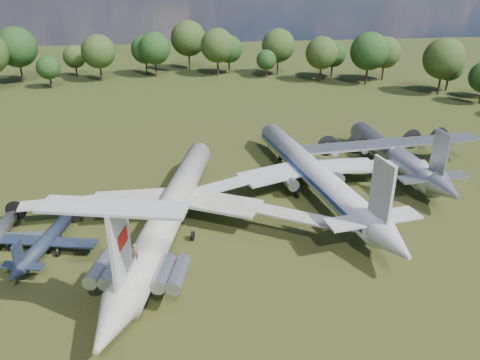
{
  "coord_description": "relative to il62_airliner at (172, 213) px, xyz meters",
  "views": [
    {
      "loc": [
        1.38,
        -53.82,
        29.81
      ],
      "look_at": [
        8.62,
        -0.46,
        5.0
      ],
      "focal_mm": 35.0,
      "sensor_mm": 36.0,
      "label": 1
    }
  ],
  "objects": [
    {
      "name": "ground",
      "position": [
        0.11,
        3.32,
        -2.43
      ],
      "size": [
        300.0,
        300.0,
        0.0
      ],
      "primitive_type": "plane",
      "color": "#1E3612",
      "rests_on": "ground"
    },
    {
      "name": "il62_airliner",
      "position": [
        0.0,
        0.0,
        0.0
      ],
      "size": [
        48.91,
        57.28,
        4.86
      ],
      "primitive_type": null,
      "rotation": [
        0.0,
        0.0,
        -0.24
      ],
      "color": "#BABAB5",
      "rests_on": "ground"
    },
    {
      "name": "tu104_jet",
      "position": [
        19.9,
        8.19,
        -0.01
      ],
      "size": [
        43.18,
        53.3,
        4.84
      ],
      "primitive_type": null,
      "rotation": [
        0.0,
        0.0,
        0.15
      ],
      "color": "silver",
      "rests_on": "ground"
    },
    {
      "name": "an12_transport",
      "position": [
        34.43,
        13.92,
        -0.2
      ],
      "size": [
        32.9,
        36.17,
        4.46
      ],
      "primitive_type": null,
      "rotation": [
        0.0,
        0.0,
        0.08
      ],
      "color": "gray",
      "rests_on": "ground"
    },
    {
      "name": "small_prop_west",
      "position": [
        -14.22,
        -3.32,
        -1.28
      ],
      "size": [
        14.88,
        17.96,
        2.3
      ],
      "primitive_type": null,
      "rotation": [
        0.0,
        0.0,
        -0.24
      ],
      "color": "black",
      "rests_on": "ground"
    },
    {
      "name": "person_on_il62",
      "position": [
        -3.26,
        -13.22,
        3.32
      ],
      "size": [
        0.65,
        0.43,
        1.77
      ],
      "primitive_type": "imported",
      "rotation": [
        0.0,
        0.0,
        3.13
      ],
      "color": "olive",
      "rests_on": "il62_airliner"
    }
  ]
}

